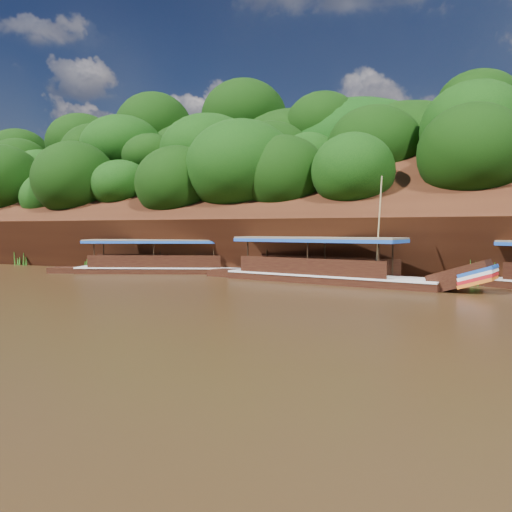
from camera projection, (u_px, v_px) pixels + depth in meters
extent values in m
plane|color=black|center=(287.00, 299.00, 22.08)|extent=(160.00, 160.00, 0.00)
cube|color=black|center=(368.00, 224.00, 36.34)|extent=(120.00, 16.12, 13.64)
cube|color=black|center=(392.00, 263.00, 45.56)|extent=(120.00, 24.00, 12.00)
ellipsoid|color=#133A09|center=(4.00, 228.00, 49.90)|extent=(16.00, 8.00, 6.00)
ellipsoid|color=#133A09|center=(106.00, 175.00, 54.26)|extent=(20.00, 10.00, 8.00)
ellipsoid|color=#133A09|center=(287.00, 224.00, 38.00)|extent=(18.00, 8.00, 6.40)
ellipsoid|color=#133A09|center=(387.00, 157.00, 42.37)|extent=(24.00, 11.00, 8.40)
cube|color=black|center=(329.00, 283.00, 28.66)|extent=(12.98, 4.38, 0.96)
cube|color=silver|center=(329.00, 275.00, 28.64)|extent=(12.99, 4.45, 0.11)
cube|color=black|center=(461.00, 277.00, 24.55)|extent=(3.27, 2.22, 1.80)
cube|color=#1A48A9|center=(478.00, 271.00, 24.08)|extent=(1.85, 2.06, 0.65)
cube|color=#B11319|center=(478.00, 278.00, 24.10)|extent=(1.85, 2.06, 0.65)
cube|color=brown|center=(317.00, 238.00, 28.98)|extent=(10.30, 4.28, 0.13)
cube|color=#1A48A9|center=(317.00, 240.00, 28.99)|extent=(10.30, 4.28, 0.19)
cylinder|color=tan|center=(379.00, 228.00, 26.16)|extent=(0.52, 0.90, 5.31)
cube|color=black|center=(168.00, 273.00, 35.12)|extent=(12.49, 6.90, 0.86)
cube|color=silver|center=(168.00, 267.00, 35.10)|extent=(12.52, 6.96, 0.10)
cube|color=black|center=(269.00, 264.00, 34.81)|extent=(3.36, 2.62, 1.70)
cube|color=#1A48A9|center=(281.00, 260.00, 34.77)|extent=(2.08, 2.12, 0.64)
cube|color=#B11319|center=(281.00, 264.00, 34.78)|extent=(2.08, 2.12, 0.64)
cube|color=brown|center=(157.00, 240.00, 35.03)|extent=(10.08, 6.12, 0.12)
cube|color=#1A48A9|center=(157.00, 242.00, 35.04)|extent=(10.08, 6.12, 0.17)
cylinder|color=tan|center=(222.00, 236.00, 34.65)|extent=(0.78, 1.14, 4.24)
cone|color=#286318|center=(22.00, 254.00, 42.94)|extent=(1.50, 1.50, 1.98)
cone|color=#286318|center=(91.00, 259.00, 39.59)|extent=(1.50, 1.50, 1.52)
cone|color=#286318|center=(170.00, 260.00, 36.59)|extent=(1.50, 1.50, 1.64)
cone|color=#286318|center=(255.00, 263.00, 33.38)|extent=(1.50, 1.50, 1.62)
cone|color=#286318|center=(356.00, 264.00, 30.44)|extent=(1.50, 1.50, 1.93)
cone|color=#286318|center=(480.00, 269.00, 27.46)|extent=(1.50, 1.50, 1.73)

